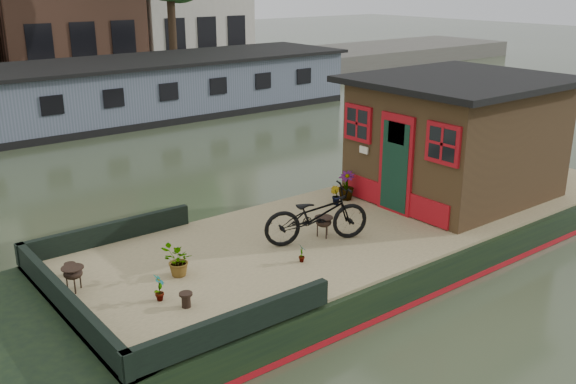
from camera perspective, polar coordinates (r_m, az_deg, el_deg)
ground at (r=12.43m, az=7.86°, el=-4.97°), size 120.00×120.00×0.00m
houseboat_hull at (r=11.47m, az=3.22°, el=-5.39°), size 14.01×4.02×0.60m
houseboat_deck at (r=12.19m, az=7.99°, el=-2.27°), size 11.80×3.80×0.05m
bow_bulwark at (r=9.42m, az=-14.29°, el=-7.82°), size 3.00×4.00×0.35m
cabin at (r=13.43m, az=14.79°, el=4.83°), size 4.00×3.50×2.42m
bicycle at (r=10.78m, az=2.55°, el=-2.06°), size 1.93×1.23×0.96m
potted_plant_a at (r=9.12m, az=-11.37°, el=-8.33°), size 0.23×0.26×0.40m
potted_plant_b at (r=12.69m, az=4.22°, el=-0.30°), size 0.20×0.23×0.36m
potted_plant_c at (r=9.76m, az=-9.75°, el=-6.06°), size 0.58×0.55×0.50m
potted_plant_d at (r=12.96m, az=5.20°, el=0.58°), size 0.44×0.44×0.58m
potted_plant_e at (r=10.12m, az=1.25°, el=-5.43°), size 0.16×0.19×0.31m
brazier_front at (r=11.09m, az=3.19°, el=-3.11°), size 0.39×0.39×0.37m
brazier_rear at (r=9.72m, az=-18.52°, el=-7.33°), size 0.39×0.39×0.36m
bollard_port at (r=10.25m, az=-18.78°, el=-6.53°), size 0.17×0.17×0.20m
bollard_stbd at (r=8.94m, az=-9.05°, el=-9.46°), size 0.19×0.19×0.21m
far_houseboat at (r=23.70m, az=-17.15°, el=8.11°), size 20.40×4.40×2.11m
quay at (r=29.88m, az=-21.69°, el=8.62°), size 60.00×6.00×0.90m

